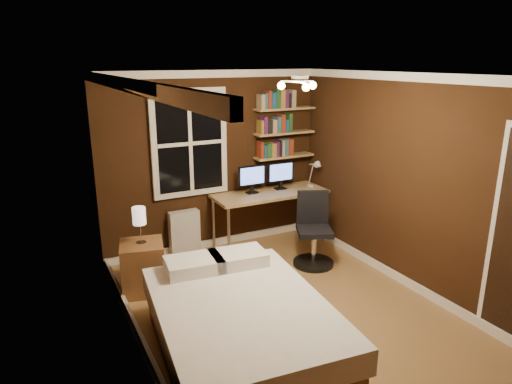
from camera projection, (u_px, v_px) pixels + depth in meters
name	position (u px, v px, depth m)	size (l,w,h in m)	color
floor	(289.00, 311.00, 4.96)	(4.20, 4.20, 0.00)	olive
wall_back	(213.00, 162.00, 6.40)	(3.20, 0.04, 2.50)	black
wall_left	(132.00, 228.00, 3.91)	(0.04, 4.20, 2.50)	black
wall_right	(409.00, 183.00, 5.31)	(0.04, 4.20, 2.50)	black
ceiling	(294.00, 75.00, 4.26)	(3.20, 4.20, 0.02)	white
window	(190.00, 143.00, 6.13)	(1.06, 0.06, 1.46)	white
ceiling_fixture	(300.00, 86.00, 4.20)	(0.44, 0.44, 0.18)	beige
bookshelf_lower	(284.00, 156.00, 6.77)	(0.92, 0.22, 0.03)	tan
books_row_lower	(284.00, 148.00, 6.74)	(0.54, 0.16, 0.23)	maroon
bookshelf_middle	(284.00, 133.00, 6.67)	(0.92, 0.22, 0.03)	tan
books_row_middle	(284.00, 124.00, 6.64)	(0.48, 0.16, 0.23)	navy
bookshelf_upper	(285.00, 109.00, 6.58)	(0.92, 0.22, 0.03)	tan
books_row_upper	(285.00, 100.00, 6.54)	(0.54, 0.16, 0.23)	#225026
bed	(240.00, 326.00, 4.16)	(1.66, 2.17, 0.69)	brown
nightstand	(143.00, 267.00, 5.32)	(0.48, 0.48, 0.60)	brown
bedside_lamp	(140.00, 226.00, 5.18)	(0.15, 0.15, 0.43)	#EEDEC8
radiator	(185.00, 233.00, 6.35)	(0.42, 0.15, 0.63)	silver
desk	(270.00, 196.00, 6.58)	(1.67, 0.63, 0.79)	tan
monitor_left	(252.00, 179.00, 6.47)	(0.41, 0.12, 0.40)	black
monitor_right	(280.00, 176.00, 6.68)	(0.41, 0.12, 0.40)	black
desk_lamp	(314.00, 173.00, 6.75)	(0.14, 0.32, 0.44)	silver
office_chair	(314.00, 238.00, 6.03)	(0.58, 0.58, 0.97)	black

